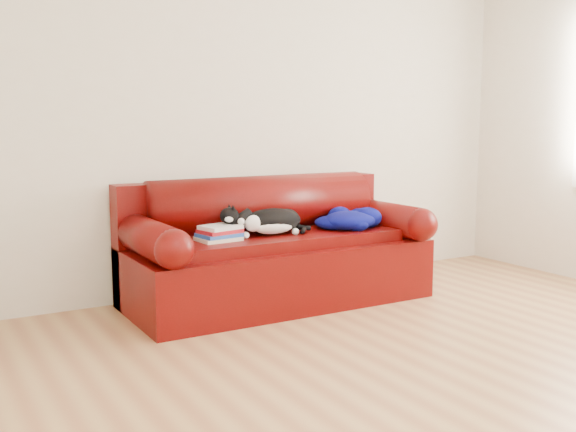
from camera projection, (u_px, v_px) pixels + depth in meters
name	position (u px, v px, depth m)	size (l,w,h in m)	color
ground	(446.00, 361.00, 3.60)	(4.50, 4.50, 0.00)	#97613C
room_shell	(472.00, 43.00, 3.44)	(4.52, 4.02, 2.61)	beige
sofa_base	(278.00, 269.00, 4.75)	(2.10, 0.90, 0.50)	#380402
sofa_back	(261.00, 222.00, 4.92)	(2.10, 1.01, 0.88)	#380402
book_stack	(219.00, 233.00, 4.39)	(0.28, 0.24, 0.10)	beige
cat	(272.00, 222.00, 4.60)	(0.64, 0.27, 0.23)	black
blanket	(349.00, 219.00, 4.89)	(0.57, 0.47, 0.15)	#020B3F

